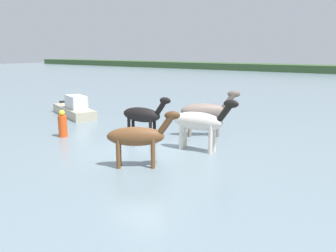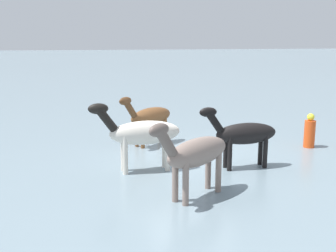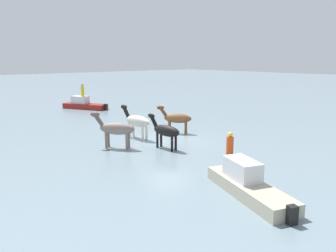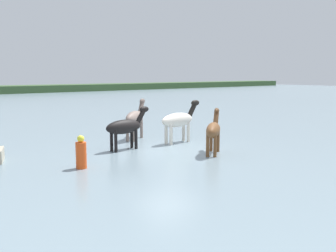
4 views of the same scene
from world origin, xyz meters
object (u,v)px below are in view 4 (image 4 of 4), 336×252
object	(u,v)px
horse_rear_stallion	(125,127)
horse_pinto_flank	(179,120)
horse_mid_herd	(213,130)
buoy_channel_marker	(81,154)
horse_gray_outer	(135,118)

from	to	relation	value
horse_rear_stallion	horse_pinto_flank	bearing A→B (deg)	-9.12
horse_mid_herd	horse_rear_stallion	world-z (taller)	horse_rear_stallion
horse_pinto_flank	buoy_channel_marker	world-z (taller)	horse_pinto_flank
buoy_channel_marker	horse_rear_stallion	bearing A→B (deg)	31.19
horse_gray_outer	buoy_channel_marker	world-z (taller)	horse_gray_outer
horse_pinto_flank	horse_mid_herd	bearing A→B (deg)	-107.05
horse_gray_outer	horse_pinto_flank	distance (m)	2.33
horse_mid_herd	buoy_channel_marker	distance (m)	5.34
horse_mid_herd	buoy_channel_marker	size ratio (longest dim) A/B	1.76
horse_rear_stallion	horse_pinto_flank	size ratio (longest dim) A/B	0.92
buoy_channel_marker	horse_pinto_flank	bearing A→B (deg)	15.54
horse_mid_herd	horse_gray_outer	distance (m)	4.85
horse_rear_stallion	horse_gray_outer	size ratio (longest dim) A/B	1.04
horse_gray_outer	buoy_channel_marker	xyz separation A→B (m)	(-4.71, -3.69, -0.55)
horse_mid_herd	horse_pinto_flank	bearing A→B (deg)	41.89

